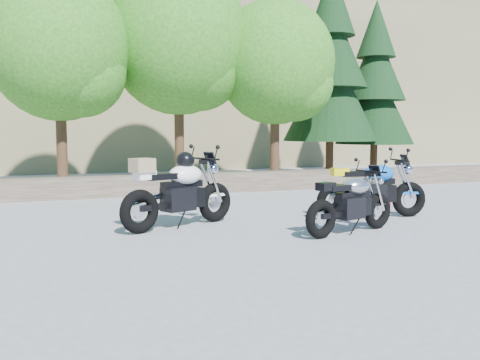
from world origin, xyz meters
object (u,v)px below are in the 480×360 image
at_px(white_bike, 179,191).
at_px(silver_bike, 351,204).
at_px(blue_bike, 373,190).
at_px(backpack, 382,198).

bearing_deg(white_bike, silver_bike, -54.77).
height_order(white_bike, blue_bike, white_bike).
distance_m(blue_bike, backpack, 1.66).
relative_size(silver_bike, white_bike, 0.88).
height_order(blue_bike, backpack, blue_bike).
distance_m(silver_bike, blue_bike, 1.64).
bearing_deg(blue_bike, white_bike, -176.21).
height_order(silver_bike, backpack, silver_bike).
xyz_separation_m(white_bike, blue_bike, (3.59, -0.34, -0.09)).
bearing_deg(white_bike, backpack, -12.91).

